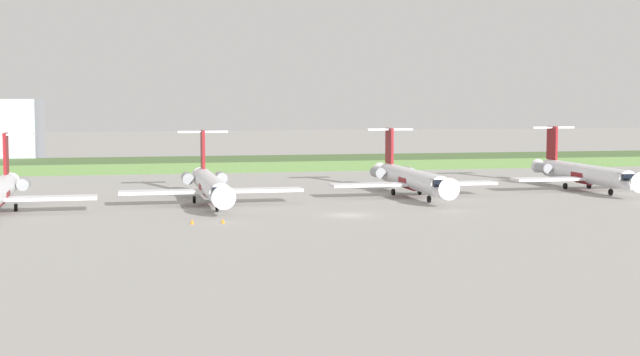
{
  "coord_description": "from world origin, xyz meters",
  "views": [
    {
      "loc": [
        -25.75,
        -105.89,
        13.5
      ],
      "look_at": [
        0.0,
        15.53,
        3.0
      ],
      "focal_mm": 53.74,
      "sensor_mm": 36.0,
      "label": 1
    }
  ],
  "objects_px": {
    "regional_jet_fourth": "(410,178)",
    "regional_jet_third": "(210,184)",
    "safety_cone_front_marker": "(192,221)",
    "regional_jet_fifth": "(583,173)",
    "safety_cone_mid_marker": "(223,221)"
  },
  "relations": [
    {
      "from": "regional_jet_fourth",
      "to": "regional_jet_third",
      "type": "bearing_deg",
      "value": -171.64
    },
    {
      "from": "regional_jet_fourth",
      "to": "safety_cone_front_marker",
      "type": "relative_size",
      "value": 56.36
    },
    {
      "from": "regional_jet_fourth",
      "to": "regional_jet_fifth",
      "type": "bearing_deg",
      "value": 6.99
    },
    {
      "from": "regional_jet_fifth",
      "to": "safety_cone_mid_marker",
      "type": "height_order",
      "value": "regional_jet_fifth"
    },
    {
      "from": "regional_jet_third",
      "to": "regional_jet_fourth",
      "type": "bearing_deg",
      "value": 8.36
    },
    {
      "from": "regional_jet_fourth",
      "to": "safety_cone_mid_marker",
      "type": "xyz_separation_m",
      "value": [
        -28.09,
        -22.78,
        -2.26
      ]
    },
    {
      "from": "regional_jet_fourth",
      "to": "regional_jet_fifth",
      "type": "height_order",
      "value": "same"
    },
    {
      "from": "safety_cone_mid_marker",
      "to": "regional_jet_fifth",
      "type": "bearing_deg",
      "value": 25.25
    },
    {
      "from": "regional_jet_fourth",
      "to": "regional_jet_fifth",
      "type": "xyz_separation_m",
      "value": [
        27.32,
        3.35,
        0.0
      ]
    },
    {
      "from": "regional_jet_fifth",
      "to": "safety_cone_mid_marker",
      "type": "bearing_deg",
      "value": -154.75
    },
    {
      "from": "safety_cone_front_marker",
      "to": "safety_cone_mid_marker",
      "type": "height_order",
      "value": "same"
    },
    {
      "from": "regional_jet_third",
      "to": "regional_jet_fourth",
      "type": "xyz_separation_m",
      "value": [
        27.64,
        4.06,
        0.0
      ]
    },
    {
      "from": "safety_cone_front_marker",
      "to": "safety_cone_mid_marker",
      "type": "distance_m",
      "value": 3.28
    },
    {
      "from": "regional_jet_third",
      "to": "safety_cone_front_marker",
      "type": "xyz_separation_m",
      "value": [
        -3.73,
        -18.52,
        -2.26
      ]
    },
    {
      "from": "regional_jet_fifth",
      "to": "safety_cone_mid_marker",
      "type": "distance_m",
      "value": 61.3
    }
  ]
}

